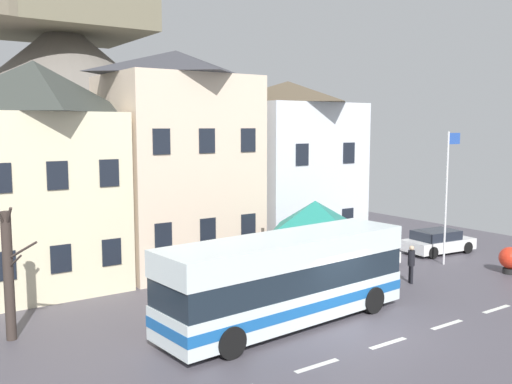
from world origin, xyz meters
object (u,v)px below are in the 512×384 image
object	(u,v)px
townhouse_01	(178,160)
public_bench	(294,263)
hilltop_castle	(65,111)
pedestrian_02	(332,271)
bare_tree_00	(9,274)
townhouse_00	(38,176)
townhouse_02	(288,165)
transit_bus	(287,280)
parked_car_01	(438,242)
harbour_buoy	(510,259)
bus_shelter	(315,216)
pedestrian_00	(411,262)
parked_car_02	(356,255)
pedestrian_01	(393,267)
flagpole	(448,188)

from	to	relation	value
townhouse_01	public_bench	bearing A→B (deg)	-50.42
hilltop_castle	pedestrian_02	distance (m)	28.01
pedestrian_02	bare_tree_00	distance (m)	12.57
hilltop_castle	public_bench	distance (m)	25.21
townhouse_00	hilltop_castle	size ratio (longest dim) A/B	0.27
townhouse_02	transit_bus	xyz separation A→B (m)	(-7.85, -10.12, -3.14)
transit_bus	public_bench	world-z (taller)	transit_bus
hilltop_castle	parked_car_01	xyz separation A→B (m)	(12.83, -24.83, -7.46)
townhouse_00	harbour_buoy	size ratio (longest dim) A/B	7.57
transit_bus	harbour_buoy	bearing A→B (deg)	-7.09
bus_shelter	parked_car_01	bearing A→B (deg)	4.26
hilltop_castle	bare_tree_00	xyz separation A→B (m)	(-9.18, -25.07, -5.88)
bus_shelter	parked_car_01	distance (m)	9.80
bus_shelter	transit_bus	bearing A→B (deg)	-140.82
townhouse_02	pedestrian_00	distance (m)	9.89
parked_car_01	pedestrian_00	world-z (taller)	pedestrian_00
townhouse_00	townhouse_02	size ratio (longest dim) A/B	1.02
townhouse_00	public_bench	xyz separation A→B (m)	(10.35, -4.65, -4.36)
transit_bus	bus_shelter	distance (m)	5.63
townhouse_01	bare_tree_00	distance (m)	11.20
transit_bus	townhouse_00	bearing A→B (deg)	116.33
transit_bus	townhouse_02	bearing A→B (deg)	47.81
parked_car_02	harbour_buoy	size ratio (longest dim) A/B	3.53
townhouse_00	transit_bus	distance (m)	11.93
townhouse_02	parked_car_01	size ratio (longest dim) A/B	2.28
pedestrian_01	public_bench	distance (m)	4.76
pedestrian_01	pedestrian_02	world-z (taller)	pedestrian_01
bus_shelter	pedestrian_02	bearing A→B (deg)	-96.95
hilltop_castle	harbour_buoy	bearing A→B (deg)	-67.91
townhouse_00	parked_car_01	size ratio (longest dim) A/B	2.34
townhouse_00	parked_car_01	xyz separation A→B (m)	(19.56, -5.73, -4.21)
pedestrian_01	bare_tree_00	size ratio (longest dim) A/B	0.34
townhouse_01	townhouse_02	size ratio (longest dim) A/B	1.12
parked_car_01	pedestrian_00	bearing A→B (deg)	-146.05
bare_tree_00	pedestrian_00	bearing A→B (deg)	-10.44
bus_shelter	parked_car_02	bearing A→B (deg)	15.32
bus_shelter	public_bench	xyz separation A→B (m)	(0.28, 1.78, -2.55)
pedestrian_00	public_bench	xyz separation A→B (m)	(-3.23, 4.26, -0.50)
townhouse_00	pedestrian_00	distance (m)	16.69
flagpole	bare_tree_00	distance (m)	20.33
parked_car_01	pedestrian_00	size ratio (longest dim) A/B	2.43
townhouse_00	townhouse_02	distance (m)	13.71
townhouse_00	parked_car_02	xyz separation A→B (m)	(13.57, -5.47, -4.21)
townhouse_02	parked_car_01	xyz separation A→B (m)	(5.85, -5.97, -4.10)
hilltop_castle	pedestrian_00	distance (m)	29.71
parked_car_01	pedestrian_01	distance (m)	7.84
pedestrian_00	bus_shelter	bearing A→B (deg)	144.72
pedestrian_00	townhouse_00	bearing A→B (deg)	146.74
hilltop_castle	harbour_buoy	size ratio (longest dim) A/B	27.73
bus_shelter	harbour_buoy	bearing A→B (deg)	-25.05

